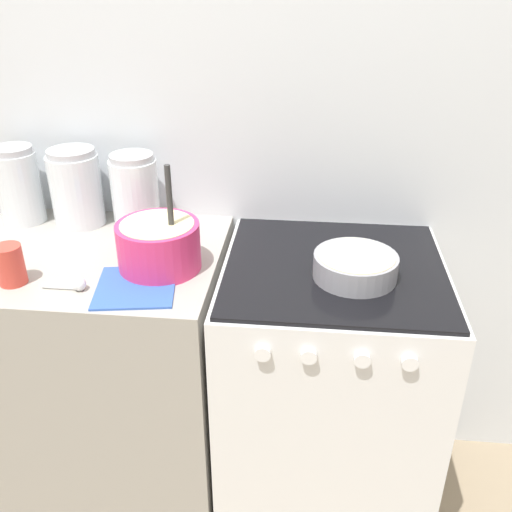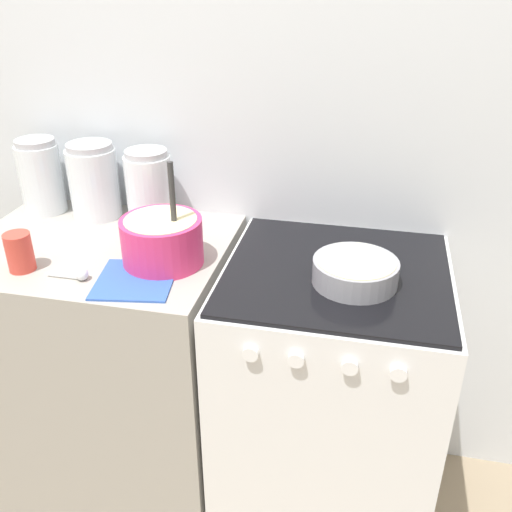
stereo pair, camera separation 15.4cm
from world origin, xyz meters
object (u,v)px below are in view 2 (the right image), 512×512
object	(u,v)px
stove	(327,398)
storage_jar_right	(149,191)
tin_can	(20,252)
mixing_bowl	(162,238)
storage_jar_middle	(94,186)
baking_pan	(355,271)
storage_jar_left	(42,181)

from	to	relation	value
stove	storage_jar_right	xyz separation A→B (m)	(-0.63, 0.21, 0.56)
stove	tin_can	xyz separation A→B (m)	(-0.85, -0.18, 0.52)
mixing_bowl	storage_jar_middle	xyz separation A→B (m)	(-0.33, 0.27, 0.03)
baking_pan	storage_jar_right	size ratio (longest dim) A/B	0.95
baking_pan	storage_jar_left	bearing A→B (deg)	165.86
storage_jar_middle	storage_jar_right	xyz separation A→B (m)	(0.19, 0.00, -0.00)
storage_jar_left	storage_jar_middle	distance (m)	0.19
stove	storage_jar_left	xyz separation A→B (m)	(-1.01, 0.21, 0.57)
baking_pan	storage_jar_right	world-z (taller)	storage_jar_right
mixing_bowl	storage_jar_middle	size ratio (longest dim) A/B	1.22
stove	mixing_bowl	size ratio (longest dim) A/B	3.08
storage_jar_left	tin_can	xyz separation A→B (m)	(0.15, -0.39, -0.05)
mixing_bowl	storage_jar_right	size ratio (longest dim) A/B	1.26
tin_can	storage_jar_left	bearing A→B (deg)	111.69
mixing_bowl	tin_can	xyz separation A→B (m)	(-0.37, -0.12, -0.02)
stove	storage_jar_left	bearing A→B (deg)	168.41
storage_jar_left	tin_can	bearing A→B (deg)	-68.31
storage_jar_right	tin_can	distance (m)	0.45
storage_jar_middle	tin_can	xyz separation A→B (m)	(-0.04, -0.39, -0.05)
storage_jar_right	tin_can	xyz separation A→B (m)	(-0.23, -0.39, -0.05)
storage_jar_middle	baking_pan	bearing A→B (deg)	-17.07
storage_jar_left	tin_can	size ratio (longest dim) A/B	2.29
storage_jar_right	storage_jar_left	bearing A→B (deg)	180.00
tin_can	storage_jar_right	bearing A→B (deg)	59.90
storage_jar_right	storage_jar_middle	bearing A→B (deg)	-180.00
storage_jar_left	stove	bearing A→B (deg)	-11.59
stove	tin_can	distance (m)	1.01
mixing_bowl	baking_pan	bearing A→B (deg)	0.03
stove	storage_jar_left	size ratio (longest dim) A/B	3.73
mixing_bowl	storage_jar_left	distance (m)	0.59
stove	storage_jar_right	distance (m)	0.87
baking_pan	storage_jar_middle	xyz separation A→B (m)	(-0.87, 0.27, 0.07)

